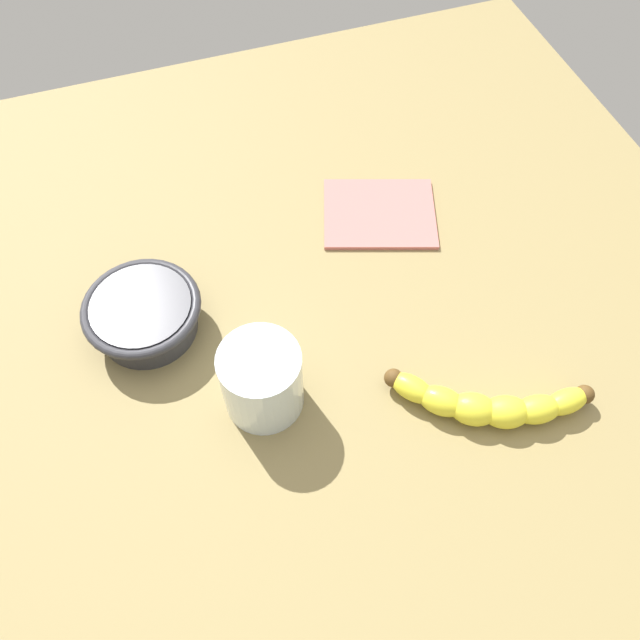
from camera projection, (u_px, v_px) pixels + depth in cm
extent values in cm
cube|color=olive|center=(297.00, 362.00, 78.27)|extent=(120.00, 120.00, 3.00)
ellipsoid|color=yellow|center=(412.00, 388.00, 72.62)|extent=(5.57, 5.95, 2.82)
ellipsoid|color=yellow|center=(442.00, 401.00, 71.75)|extent=(6.22, 5.98, 3.29)
ellipsoid|color=yellow|center=(473.00, 409.00, 71.21)|extent=(6.52, 5.91, 3.75)
ellipsoid|color=yellow|center=(506.00, 412.00, 71.02)|extent=(6.29, 5.28, 3.75)
ellipsoid|color=yellow|center=(537.00, 409.00, 71.20)|extent=(5.78, 4.01, 3.29)
ellipsoid|color=yellow|center=(566.00, 401.00, 71.72)|extent=(5.49, 3.06, 2.82)
sphere|color=#513819|center=(393.00, 378.00, 73.32)|extent=(2.19, 2.19, 2.19)
sphere|color=#513819|center=(585.00, 394.00, 72.20)|extent=(2.19, 2.19, 2.19)
cylinder|color=silver|center=(262.00, 380.00, 69.97)|extent=(9.06, 9.06, 9.46)
cylinder|color=#A2CB85|center=(262.00, 382.00, 70.42)|extent=(8.56, 8.56, 7.88)
cylinder|color=#2D2D33|center=(145.00, 316.00, 77.00)|extent=(11.95, 11.95, 5.18)
torus|color=#2D2D33|center=(141.00, 307.00, 75.33)|extent=(14.19, 14.19, 1.20)
cube|color=#BC6660|center=(379.00, 213.00, 88.95)|extent=(18.57, 16.79, 0.60)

